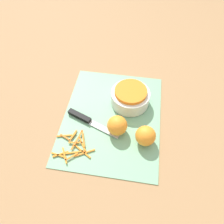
# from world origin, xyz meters

# --- Properties ---
(ground_plane) EXTENTS (4.00, 4.00, 0.00)m
(ground_plane) POSITION_xyz_m (0.00, 0.00, 0.00)
(ground_plane) COLOR #9E754C
(cutting_board) EXTENTS (0.47, 0.37, 0.01)m
(cutting_board) POSITION_xyz_m (0.00, 0.00, 0.00)
(cutting_board) COLOR #75AD84
(cutting_board) RESTS_ON ground_plane
(bowl_speckled) EXTENTS (0.15, 0.15, 0.07)m
(bowl_speckled) POSITION_xyz_m (-0.08, 0.06, 0.04)
(bowl_speckled) COLOR silver
(bowl_speckled) RESTS_ON cutting_board
(knife) EXTENTS (0.10, 0.21, 0.02)m
(knife) POSITION_xyz_m (0.03, -0.10, 0.01)
(knife) COLOR black
(knife) RESTS_ON cutting_board
(orange_left) EXTENTS (0.07, 0.07, 0.07)m
(orange_left) POSITION_xyz_m (0.09, 0.13, 0.04)
(orange_left) COLOR orange
(orange_left) RESTS_ON cutting_board
(orange_right) EXTENTS (0.07, 0.07, 0.07)m
(orange_right) POSITION_xyz_m (0.06, 0.03, 0.04)
(orange_right) COLOR orange
(orange_right) RESTS_ON cutting_board
(peel_pile) EXTENTS (0.13, 0.15, 0.01)m
(peel_pile) POSITION_xyz_m (0.15, -0.11, 0.01)
(peel_pile) COLOR orange
(peel_pile) RESTS_ON cutting_board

